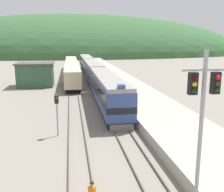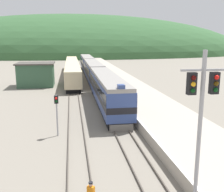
# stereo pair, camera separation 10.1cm
# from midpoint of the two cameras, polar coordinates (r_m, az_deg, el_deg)

# --- Properties ---
(track_main) EXTENTS (1.52, 180.00, 0.16)m
(track_main) POSITION_cam_midpoint_polar(r_m,az_deg,el_deg) (76.01, -5.60, 5.58)
(track_main) COLOR #4C443D
(track_main) RESTS_ON ground
(track_siding) EXTENTS (1.52, 180.00, 0.16)m
(track_siding) POSITION_cam_midpoint_polar(r_m,az_deg,el_deg) (75.87, -8.85, 5.48)
(track_siding) COLOR #4C443D
(track_siding) RESTS_ON ground
(platform) EXTENTS (6.87, 140.00, 0.97)m
(platform) POSITION_cam_midpoint_polar(r_m,az_deg,el_deg) (56.82, 0.84, 3.86)
(platform) COLOR #ADA393
(platform) RESTS_ON ground
(distant_hills) EXTENTS (211.89, 95.35, 47.20)m
(distant_hills) POSITION_cam_midpoint_polar(r_m,az_deg,el_deg) (163.53, -7.58, 8.94)
(distant_hills) COLOR #335B33
(distant_hills) RESTS_ON ground
(station_shed) EXTENTS (6.90, 5.97, 4.44)m
(station_shed) POSITION_cam_midpoint_polar(r_m,az_deg,el_deg) (51.73, -16.32, 4.53)
(station_shed) COLOR #385B42
(station_shed) RESTS_ON ground
(express_train_lead_car) EXTENTS (2.96, 20.63, 4.52)m
(express_train_lead_car) POSITION_cam_midpoint_polar(r_m,az_deg,el_deg) (34.13, -1.19, 1.42)
(express_train_lead_car) COLOR black
(express_train_lead_car) RESTS_ON ground
(carriage_second) EXTENTS (2.95, 19.98, 4.16)m
(carriage_second) POSITION_cam_midpoint_polar(r_m,az_deg,el_deg) (55.20, -4.28, 5.45)
(carriage_second) COLOR black
(carriage_second) RESTS_ON ground
(carriage_third) EXTENTS (2.95, 19.98, 4.16)m
(carriage_third) POSITION_cam_midpoint_polar(r_m,az_deg,el_deg) (75.91, -5.64, 7.22)
(carriage_third) COLOR black
(carriage_third) RESTS_ON ground
(siding_train) EXTENTS (2.90, 41.98, 3.64)m
(siding_train) POSITION_cam_midpoint_polar(r_m,az_deg,el_deg) (62.91, -8.80, 5.80)
(siding_train) COLOR black
(siding_train) RESTS_ON ground
(signal_mast_main) EXTENTS (2.20, 0.42, 8.16)m
(signal_mast_main) POSITION_cam_midpoint_polar(r_m,az_deg,el_deg) (12.89, 18.85, -3.03)
(signal_mast_main) COLOR #9E9EA3
(signal_mast_main) RESTS_ON ground
(signal_post_siding) EXTENTS (0.36, 0.42, 3.82)m
(signal_post_siding) POSITION_cam_midpoint_polar(r_m,az_deg,el_deg) (23.94, -12.06, -2.32)
(signal_post_siding) COLOR #9E9EA3
(signal_post_siding) RESTS_ON ground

